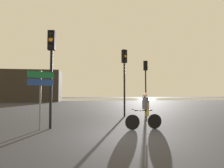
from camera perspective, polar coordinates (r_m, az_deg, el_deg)
name	(u,v)px	position (r m, az deg, el deg)	size (l,w,h in m)	color
ground_plane	(117,136)	(6.79, 1.63, -16.64)	(120.00, 120.00, 0.00)	#28282D
water_strip	(92,99)	(43.58, -6.42, -5.00)	(80.00, 16.00, 0.01)	slate
distant_building	(16,86)	(35.95, -28.83, -0.57)	(15.54, 4.00, 5.69)	#2D2823
traffic_light_center	(124,70)	(12.11, 4.07, 4.57)	(0.39, 0.41, 4.59)	black
traffic_light_far_right	(146,76)	(16.74, 10.92, 2.62)	(0.39, 0.41, 4.63)	black
traffic_light_near_left	(51,60)	(8.51, -19.19, 7.37)	(0.35, 0.36, 4.47)	black
direction_sign_post	(41,89)	(8.27, -22.28, -1.42)	(1.02, 0.46, 2.60)	slate
cyclist	(145,111)	(7.99, 10.70, -8.54)	(1.71, 0.46, 1.62)	black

